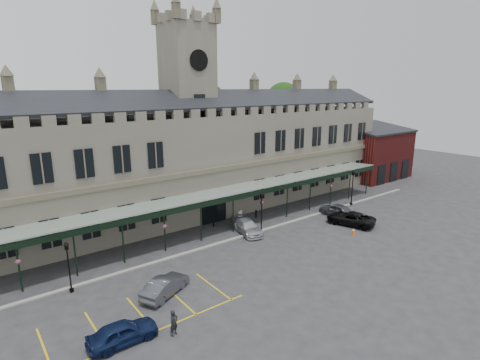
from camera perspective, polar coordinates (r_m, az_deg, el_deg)
ground at (r=35.67m, az=5.98°, el=-11.28°), size 140.00×140.00×0.00m
station_building at (r=45.94m, az=-7.53°, el=2.95°), size 60.00×10.36×17.30m
clock_tower at (r=45.23m, az=-7.86°, el=11.25°), size 5.60×5.60×24.80m
canopy at (r=40.10m, az=-1.27°, el=-4.59°), size 50.00×4.10×4.30m
brick_annex at (r=67.90m, az=19.65°, el=3.85°), size 12.40×8.36×9.23m
kerb at (r=39.45m, az=0.45°, el=-8.54°), size 60.00×0.40×0.12m
parking_markings at (r=27.83m, az=-14.51°, el=-19.58°), size 16.00×6.00×0.01m
tree_behind_mid at (r=57.07m, az=-5.31°, el=11.58°), size 6.00×6.00×16.00m
tree_behind_right at (r=66.96m, az=6.61°, el=11.90°), size 6.00×6.00×16.00m
lamp_post_left at (r=31.37m, az=-24.70°, el=-11.34°), size 0.39×0.39×4.12m
lamp_post_mid at (r=39.27m, az=3.29°, el=-4.42°), size 0.45×0.45×4.71m
lamp_post_right at (r=50.98m, az=16.78°, el=-0.63°), size 0.45×0.45×4.77m
traffic_cone at (r=41.74m, az=16.90°, el=-7.48°), size 0.42×0.42×0.67m
sign_board at (r=43.76m, az=0.04°, el=-5.47°), size 0.69×0.27×1.22m
bollard_left at (r=42.08m, az=-4.03°, el=-6.53°), size 0.16×0.16×0.90m
bollard_right at (r=44.79m, az=2.45°, el=-5.16°), size 0.17×0.17×0.98m
car_left_a at (r=25.51m, az=-17.44°, el=-21.29°), size 4.27×1.79×1.44m
car_left_b at (r=29.62m, az=-11.33°, el=-15.55°), size 4.56×3.31×1.43m
car_taxi at (r=40.16m, az=1.14°, el=-7.16°), size 2.96×5.08×1.38m
car_van at (r=44.26m, az=16.50°, el=-5.64°), size 4.02×5.85×1.49m
car_right_a at (r=46.78m, az=14.52°, el=-4.42°), size 2.01×4.54×1.52m
person_a at (r=25.36m, az=-10.05°, el=-20.64°), size 0.74×0.61×1.73m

